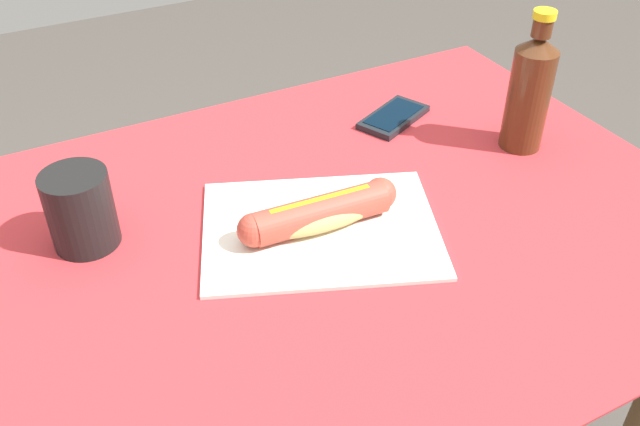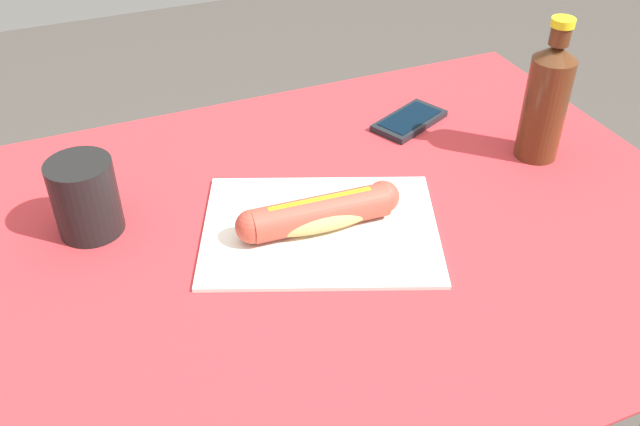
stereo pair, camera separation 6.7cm
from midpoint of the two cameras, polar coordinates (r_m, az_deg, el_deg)
name	(u,v)px [view 2 (the right image)]	position (r m, az deg, el deg)	size (l,w,h in m)	color
dining_table	(295,311)	(1.07, -0.20, -8.06)	(1.22, 0.83, 0.78)	brown
paper_wrapper	(320,228)	(0.98, 1.96, -1.31)	(0.33, 0.25, 0.01)	silver
hot_dog	(320,213)	(0.96, 1.99, -0.06)	(0.24, 0.07, 0.05)	tan
cell_phone	(409,121)	(1.24, 8.85, 7.42)	(0.15, 0.12, 0.01)	black
soda_bottle	(546,99)	(1.16, 19.59, 8.68)	(0.07, 0.07, 0.23)	#4C2814
drinking_cup	(85,197)	(0.99, -16.78, 1.18)	(0.09, 0.09, 0.11)	black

